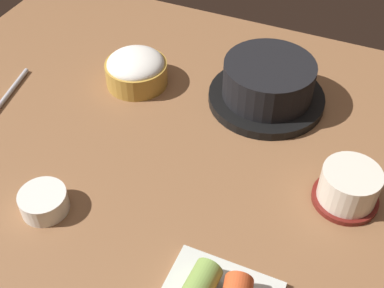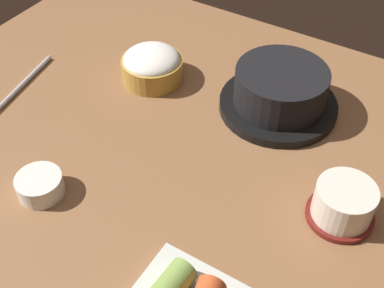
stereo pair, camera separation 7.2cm
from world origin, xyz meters
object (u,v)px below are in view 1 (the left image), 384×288
Objects in this scene: rice_bowl at (136,69)px; tea_cup_with_saucer at (349,187)px; stone_pot at (268,84)px; side_bowl_near at (44,201)px.

tea_cup_with_saucer is at bearing -17.23° from rice_bowl.
tea_cup_with_saucer is (16.27, -15.92, -0.78)cm from stone_pot.
rice_bowl is 1.65× the size of side_bowl_near.
side_bowl_near is at bearing -154.40° from tea_cup_with_saucer.
tea_cup_with_saucer is at bearing -44.39° from stone_pot.
stone_pot reaches higher than tea_cup_with_saucer.
stone_pot is 2.12× the size of tea_cup_with_saucer.
stone_pot is 22.78cm from tea_cup_with_saucer.
rice_bowl is at bearing 93.24° from side_bowl_near.
stone_pot is at bearing 135.61° from tea_cup_with_saucer.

